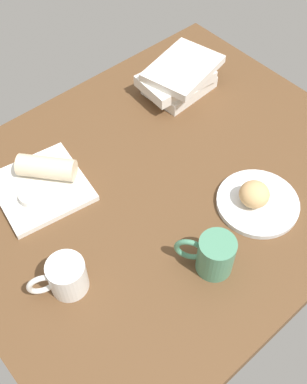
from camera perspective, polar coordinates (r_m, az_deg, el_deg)
name	(u,v)px	position (r cm, az deg, el deg)	size (l,w,h in cm)	color
dining_table	(164,184)	(122.20, 1.31, 0.95)	(110.00, 90.00, 4.00)	brown
round_plate	(258,203)	(118.03, 12.55, -1.29)	(20.33, 20.33, 1.40)	white
scone_pastry	(254,194)	(114.73, 12.17, -0.27)	(7.34, 7.31, 5.99)	tan
square_plate	(41,188)	(121.28, -13.50, 0.52)	(21.55, 21.55, 1.60)	white
sauce_cup	(29,197)	(117.66, -14.87, -0.64)	(4.87, 4.87, 2.01)	silver
breakfast_wrap	(47,168)	(120.41, -12.89, 2.92)	(5.61, 5.61, 14.53)	beige
book_stack	(179,78)	(141.74, 3.14, 13.68)	(25.41, 20.34, 9.21)	silver
coffee_mug	(214,255)	(103.12, 7.33, -7.56)	(9.86, 12.12, 9.92)	#4C8C6B
second_mug	(66,277)	(102.25, -10.65, -10.08)	(12.57, 8.32, 8.60)	white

